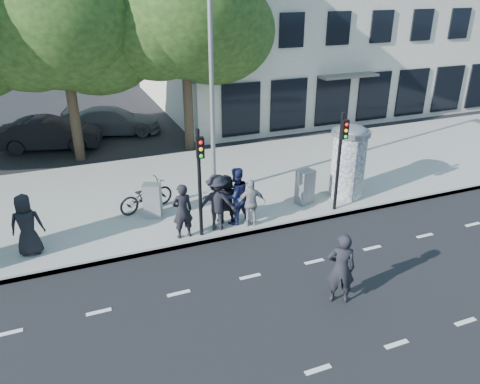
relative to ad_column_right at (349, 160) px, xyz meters
name	(u,v)px	position (x,y,z in m)	size (l,w,h in m)	color
ground	(272,307)	(-5.20, -4.70, -1.54)	(120.00, 120.00, 0.00)	black
sidewalk	(188,189)	(-5.20, 2.80, -1.46)	(40.00, 8.00, 0.15)	gray
curb	(223,238)	(-5.20, -1.15, -1.46)	(40.00, 0.10, 0.16)	slate
lane_dash_near	(318,370)	(-5.20, -6.90, -1.53)	(32.00, 0.12, 0.01)	silver
lane_dash_far	(250,277)	(-5.20, -3.30, -1.53)	(32.00, 0.12, 0.01)	silver
ad_column_right	(349,160)	(0.00, 0.00, 0.00)	(1.36, 1.36, 2.65)	beige
traffic_pole_near	(200,173)	(-5.80, -0.91, 0.69)	(0.22, 0.31, 3.40)	black
traffic_pole_far	(340,153)	(-1.00, -0.91, 0.69)	(0.22, 0.31, 3.40)	black
street_lamp	(212,65)	(-4.40, 1.93, 3.26)	(0.25, 0.93, 8.00)	slate
tree_near_left	(60,16)	(-8.70, 8.00, 4.53)	(6.80, 6.80, 8.97)	#38281C
tree_center	(184,7)	(-3.70, 7.60, 4.77)	(7.00, 7.00, 9.30)	#38281C
building	(310,4)	(6.80, 15.29, 4.46)	(20.30, 15.85, 12.00)	#B7AC99
ped_a	(27,225)	(-10.68, -0.04, -0.47)	(0.90, 0.59, 1.84)	black
ped_b	(182,211)	(-6.35, -0.76, -0.51)	(0.64, 0.42, 1.76)	black
ped_c	(236,196)	(-4.51, -0.50, -0.44)	(0.93, 0.72, 1.90)	#1E224C
ped_d	(217,202)	(-5.20, -0.65, -0.47)	(1.18, 0.68, 1.83)	black
ped_e	(251,203)	(-4.13, -0.85, -0.60)	(0.92, 0.53, 1.58)	gray
ped_f	(226,199)	(-4.77, -0.31, -0.57)	(1.51, 0.54, 1.63)	black
man_road	(341,268)	(-3.55, -5.07, -0.58)	(0.69, 0.46, 1.91)	black
bicycle	(146,195)	(-7.01, 1.53, -0.86)	(2.00, 0.70, 1.05)	black
cabinet_left	(153,201)	(-6.91, 0.92, -0.80)	(0.56, 0.41, 1.18)	gray
cabinet_right	(305,187)	(-1.73, -0.03, -0.77)	(0.59, 0.43, 1.23)	slate
car_mid	(50,133)	(-9.85, 10.02, -0.78)	(4.61, 1.61, 1.52)	black
car_right	(113,121)	(-6.72, 11.41, -0.84)	(4.81, 1.96, 1.40)	slate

